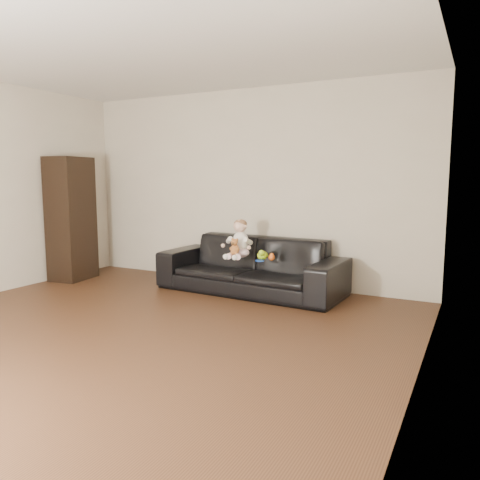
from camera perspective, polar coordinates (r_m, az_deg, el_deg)
The scene contains 12 objects.
floor at distance 4.33m, azimuth -16.11°, elevation -12.00°, with size 5.50×5.50×0.00m, color #452918.
ceiling at distance 4.25m, azimuth -17.51°, elevation 23.27°, with size 5.50×5.50×0.00m, color beige.
wall_back at distance 6.36m, azimuth 0.80°, elevation 6.44°, with size 5.00×5.00×0.00m, color beige.
wall_right at distance 2.96m, azimuth 20.80°, elevation 4.61°, with size 5.50×5.50×0.00m, color beige.
sofa at distance 5.87m, azimuth 1.32°, elevation -3.10°, with size 2.33×0.91×0.68m, color black.
cabinet at distance 6.97m, azimuth -19.89°, elevation 2.44°, with size 0.43×0.59×1.71m, color black.
shelf_item at distance 6.94m, azimuth -19.92°, elevation 5.60°, with size 0.18×0.25×0.28m, color silver.
baby at distance 5.75m, azimuth -0.06°, elevation -0.11°, with size 0.37×0.44×0.48m.
teddy_bear at distance 5.63m, azimuth -0.65°, elevation -0.83°, with size 0.13×0.13×0.20m.
toy_green at distance 5.64m, azimuth 2.76°, elevation -1.88°, with size 0.13×0.15×0.11m, color #A8DF1A.
toy_rattle at distance 5.59m, azimuth 3.88°, elevation -2.13°, with size 0.08×0.08×0.08m, color #DB5919.
toy_blue_disc at distance 5.55m, azimuth 2.42°, elevation -2.52°, with size 0.11×0.11×0.01m, color #1740B9.
Camera 1 is at (2.84, -2.94, 1.43)m, focal length 35.00 mm.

